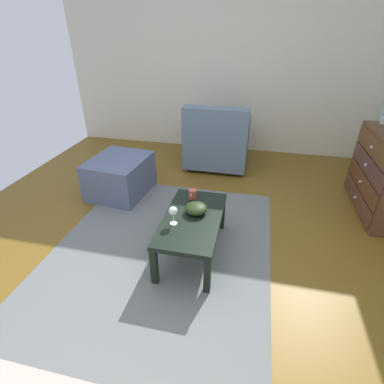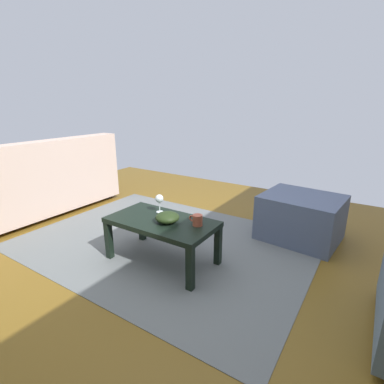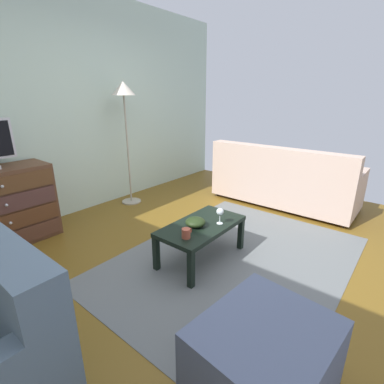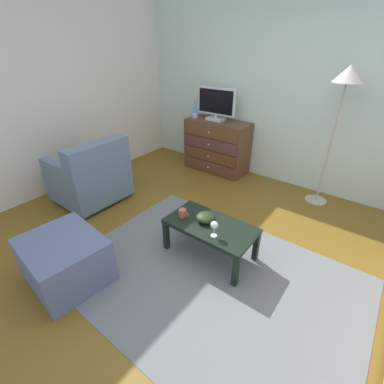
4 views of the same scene
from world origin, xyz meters
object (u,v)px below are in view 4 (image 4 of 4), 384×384
(lava_lamp, at_px, (195,109))
(mug, at_px, (183,213))
(coffee_table, at_px, (210,229))
(bowl_decorative, at_px, (206,217))
(ottoman, at_px, (65,260))
(dresser, at_px, (217,146))
(wine_glass, at_px, (214,225))
(armchair, at_px, (91,176))
(standing_lamp, at_px, (345,89))
(tv, at_px, (216,104))

(lava_lamp, height_order, mug, lava_lamp)
(coffee_table, distance_m, bowl_decorative, 0.12)
(bowl_decorative, height_order, ottoman, bowl_decorative)
(ottoman, bearing_deg, dresser, 94.97)
(dresser, xyz_separation_m, wine_glass, (1.22, -1.94, 0.07))
(coffee_table, bearing_deg, dresser, 121.25)
(mug, relative_size, bowl_decorative, 0.61)
(lava_lamp, distance_m, armchair, 1.96)
(wine_glass, height_order, bowl_decorative, wine_glass)
(bowl_decorative, xyz_separation_m, armchair, (-1.80, -0.08, -0.05))
(standing_lamp, bearing_deg, wine_glass, -103.56)
(wine_glass, relative_size, mug, 1.38)
(coffee_table, bearing_deg, tv, 122.27)
(ottoman, bearing_deg, armchair, 135.81)
(armchair, bearing_deg, standing_lamp, 36.76)
(coffee_table, xyz_separation_m, ottoman, (-0.85, -1.06, -0.10))
(dresser, distance_m, armchair, 2.03)
(lava_lamp, xyz_separation_m, standing_lamp, (2.09, -0.00, 0.49))
(dresser, height_order, bowl_decorative, dresser)
(lava_lamp, xyz_separation_m, ottoman, (0.66, -2.82, -0.76))
(mug, xyz_separation_m, armchair, (-1.57, -0.00, -0.05))
(lava_lamp, distance_m, standing_lamp, 2.14)
(mug, bearing_deg, bowl_decorative, 19.34)
(lava_lamp, bearing_deg, standing_lamp, -0.14)
(dresser, xyz_separation_m, tv, (-0.06, 0.02, 0.67))
(dresser, relative_size, mug, 9.04)
(tv, xyz_separation_m, mug, (0.86, -1.90, -0.67))
(mug, height_order, ottoman, mug)
(lava_lamp, bearing_deg, coffee_table, -49.40)
(standing_lamp, bearing_deg, coffee_table, -108.10)
(tv, bearing_deg, dresser, -21.74)
(dresser, bearing_deg, armchair, -112.35)
(bowl_decorative, bearing_deg, coffee_table, -12.78)
(tv, distance_m, mug, 2.19)
(standing_lamp, bearing_deg, tv, 177.61)
(dresser, bearing_deg, standing_lamp, -1.67)
(lava_lamp, distance_m, coffee_table, 2.42)
(wine_glass, bearing_deg, mug, 171.27)
(lava_lamp, xyz_separation_m, mug, (1.22, -1.83, -0.56))
(mug, bearing_deg, lava_lamp, 123.62)
(ottoman, distance_m, standing_lamp, 3.39)
(bowl_decorative, height_order, standing_lamp, standing_lamp)
(dresser, distance_m, tv, 0.67)
(lava_lamp, height_order, armchair, lava_lamp)
(coffee_table, xyz_separation_m, mug, (-0.30, -0.06, 0.09))
(bowl_decorative, xyz_separation_m, standing_lamp, (0.65, 1.74, 1.05))
(bowl_decorative, relative_size, ottoman, 0.27)
(wine_glass, distance_m, bowl_decorative, 0.25)
(lava_lamp, distance_m, wine_glass, 2.55)
(tv, distance_m, bowl_decorative, 2.22)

